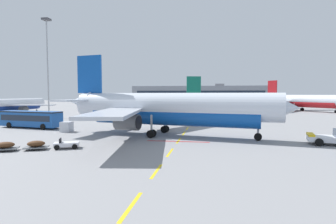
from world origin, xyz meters
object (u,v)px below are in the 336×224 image
object	(u,v)px
airliner_far_center	(17,104)
apron_shuttle_bus	(31,118)
baggage_train	(37,145)
airliner_foreground	(168,108)
airliner_mid_left	(302,101)
uld_cargo_container	(67,127)
apron_light_mast_near	(47,56)
airliner_far_right	(150,103)

from	to	relation	value
airliner_far_center	apron_shuttle_bus	world-z (taller)	airliner_far_center
apron_shuttle_bus	baggage_train	size ratio (longest dim) A/B	1.45
airliner_foreground	baggage_train	distance (m)	17.71
apron_shuttle_bus	baggage_train	distance (m)	21.69
airliner_mid_left	baggage_train	xyz separation A→B (m)	(-50.31, -76.07, -3.17)
airliner_mid_left	uld_cargo_container	size ratio (longest dim) A/B	17.67
airliner_far_center	baggage_train	world-z (taller)	airliner_far_center
airliner_mid_left	apron_light_mast_near	bearing A→B (deg)	-152.27
airliner_mid_left	baggage_train	world-z (taller)	airliner_mid_left
baggage_train	uld_cargo_container	bearing A→B (deg)	107.47
airliner_far_center	airliner_far_right	bearing A→B (deg)	0.09
airliner_far_right	baggage_train	xyz separation A→B (m)	(-1.93, -45.94, -3.01)
airliner_far_center	baggage_train	size ratio (longest dim) A/B	3.12
airliner_far_center	baggage_train	distance (m)	60.29
apron_shuttle_bus	baggage_train	xyz separation A→B (m)	(13.26, -17.13, -1.23)
airliner_foreground	apron_shuttle_bus	world-z (taller)	airliner_foreground
airliner_far_right	uld_cargo_container	distance (m)	33.16
airliner_far_center	airliner_far_right	xyz separation A→B (m)	(40.96, 0.06, 0.53)
airliner_far_right	airliner_foreground	bearing A→B (deg)	-72.79
airliner_foreground	apron_light_mast_near	bearing A→B (deg)	144.43
airliner_mid_left	uld_cargo_container	xyz separation A→B (m)	(-54.55, -62.59, -2.90)
uld_cargo_container	apron_light_mast_near	bearing A→B (deg)	128.01
airliner_foreground	apron_shuttle_bus	distance (m)	26.20
apron_light_mast_near	airliner_far_right	bearing A→B (deg)	18.65
airliner_foreground	airliner_far_right	world-z (taller)	airliner_foreground
airliner_foreground	airliner_mid_left	bearing A→B (deg)	59.30
apron_shuttle_bus	airliner_far_right	bearing A→B (deg)	62.21
apron_shuttle_bus	apron_light_mast_near	bearing A→B (deg)	115.61
airliner_far_center	uld_cargo_container	world-z (taller)	airliner_far_center
uld_cargo_container	baggage_train	bearing A→B (deg)	-72.53
airliner_mid_left	apron_shuttle_bus	distance (m)	86.71
airliner_far_right	baggage_train	size ratio (longest dim) A/B	3.66
uld_cargo_container	apron_light_mast_near	size ratio (longest dim) A/B	0.06
airliner_far_center	airliner_far_right	size ratio (longest dim) A/B	0.85
apron_light_mast_near	airliner_foreground	bearing A→B (deg)	-35.57
airliner_far_center	apron_light_mast_near	distance (m)	22.05
airliner_far_center	uld_cargo_container	size ratio (longest dim) A/B	16.31
airliner_mid_left	baggage_train	size ratio (longest dim) A/B	3.38
airliner_foreground	apron_shuttle_bus	xyz separation A→B (m)	(-25.64, 4.93, -2.20)
baggage_train	airliner_far_right	bearing A→B (deg)	87.60
airliner_mid_left	airliner_foreground	bearing A→B (deg)	-120.70
baggage_train	airliner_foreground	bearing A→B (deg)	44.57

